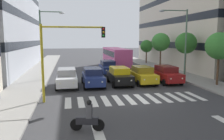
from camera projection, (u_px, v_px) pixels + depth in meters
ground_plane at (135, 99)px, 16.72m from camera, size 180.00×180.00×0.00m
sidewalk_right at (11, 105)px, 15.06m from camera, size 3.37×90.00×0.15m
building_left_block_0 at (195, 11)px, 36.35m from camera, size 10.51×26.19×17.80m
crosswalk_markings at (135, 99)px, 16.72m from camera, size 10.35×2.80×0.01m
lane_arrow_1 at (98, 133)px, 10.71m from camera, size 0.50×2.20×0.01m
car_0 at (166, 74)px, 22.93m from camera, size 2.02×4.44×1.72m
car_1 at (143, 75)px, 22.51m from camera, size 2.02×4.44×1.72m
car_2 at (120, 76)px, 21.89m from camera, size 2.02×4.44×1.72m
car_3 at (93, 77)px, 21.26m from camera, size 2.02×4.44×1.72m
car_4 at (67, 78)px, 20.81m from camera, size 2.02×4.44×1.72m
car_row2_0 at (108, 67)px, 28.50m from camera, size 2.02×4.44×1.72m
bus_behind_traffic at (116, 56)px, 35.09m from camera, size 2.78×10.50×3.00m
motorcycle_with_rider at (88, 118)px, 10.88m from camera, size 1.67×0.53×1.57m
traffic_light_gantry at (61, 50)px, 15.59m from camera, size 4.51×0.36×5.50m
street_lamp_left at (182, 37)px, 23.84m from camera, size 3.24×0.28×7.42m
street_lamp_right at (45, 38)px, 23.21m from camera, size 2.57×0.28×7.25m
street_tree_0 at (219, 46)px, 20.67m from camera, size 2.54×2.54×4.95m
street_tree_1 at (186, 43)px, 26.33m from camera, size 2.51×2.51×5.09m
street_tree_2 at (161, 42)px, 32.48m from camera, size 2.66×2.66×5.19m
street_tree_3 at (146, 46)px, 39.89m from camera, size 2.21×2.21×4.13m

